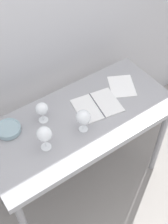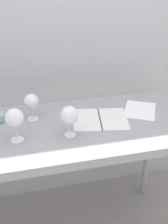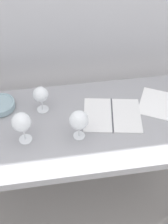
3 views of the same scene
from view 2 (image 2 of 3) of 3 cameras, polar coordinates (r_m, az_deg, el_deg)
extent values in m
cube|color=#B3B3B8|center=(1.93, -5.48, 15.19)|extent=(3.80, 0.04, 2.60)
cube|color=#949499|center=(1.64, -2.21, -3.22)|extent=(1.40, 0.64, 0.04)
cube|color=#949499|center=(1.39, 0.54, -10.36)|extent=(1.40, 0.01, 0.05)
cylinder|color=#949499|center=(2.28, 12.72, -7.37)|extent=(0.05, 0.05, 0.86)
cylinder|color=white|center=(1.54, -13.20, -5.44)|extent=(0.07, 0.07, 0.00)
cylinder|color=white|center=(1.52, -13.40, -3.97)|extent=(0.01, 0.01, 0.09)
sphere|color=white|center=(1.47, -13.77, -1.13)|extent=(0.10, 0.10, 0.10)
cylinder|color=maroon|center=(1.48, -13.70, -1.70)|extent=(0.07, 0.07, 0.02)
cylinder|color=white|center=(1.54, -2.83, -4.58)|extent=(0.06, 0.06, 0.00)
cylinder|color=white|center=(1.52, -2.87, -3.29)|extent=(0.01, 0.01, 0.08)
sphere|color=white|center=(1.48, -2.95, -0.64)|extent=(0.10, 0.10, 0.10)
cylinder|color=maroon|center=(1.49, -2.93, -1.22)|extent=(0.07, 0.07, 0.03)
cylinder|color=white|center=(1.72, -10.16, -1.30)|extent=(0.07, 0.07, 0.00)
cylinder|color=white|center=(1.70, -10.27, -0.13)|extent=(0.01, 0.01, 0.08)
sphere|color=white|center=(1.66, -10.49, 2.13)|extent=(0.09, 0.09, 0.09)
cylinder|color=maroon|center=(1.67, -10.45, 1.66)|extent=(0.06, 0.06, 0.02)
cube|color=white|center=(1.67, 0.51, -1.55)|extent=(0.20, 0.28, 0.01)
cube|color=white|center=(1.69, 5.88, -1.38)|extent=(0.20, 0.28, 0.01)
cube|color=#3F3F47|center=(1.68, 3.21, -1.47)|extent=(0.05, 0.25, 0.01)
cube|color=white|center=(1.82, 11.13, 0.39)|extent=(0.27, 0.29, 0.00)
camera|label=1|loc=(0.92, -116.09, 49.76)|focal=48.49mm
camera|label=3|loc=(0.48, 7.07, 62.03)|focal=43.51mm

